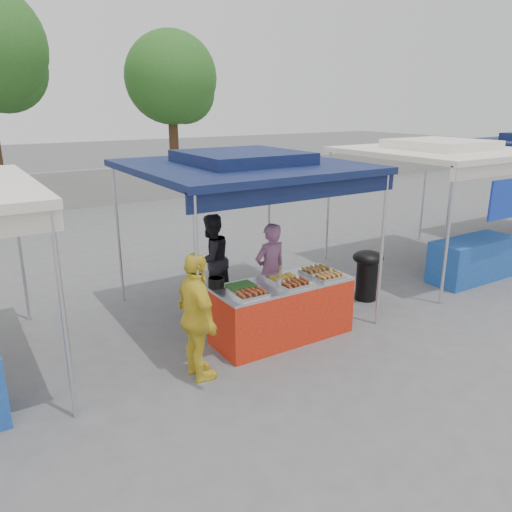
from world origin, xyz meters
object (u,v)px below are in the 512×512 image
vendor_table (282,310)px  wok_burner (367,271)px  customer_person (197,317)px  cooking_pot (216,282)px  helper_man (211,259)px  vendor_woman (270,272)px

vendor_table → wok_burner: size_ratio=2.28×
wok_burner → customer_person: (-3.57, -0.79, 0.29)m
cooking_pot → helper_man: size_ratio=0.15×
cooking_pot → helper_man: helper_man is taller
wok_burner → vendor_table: bearing=-148.8°
vendor_woman → cooking_pot: bearing=13.9°
cooking_pot → vendor_woman: (1.12, 0.35, -0.15)m
wok_burner → vendor_woman: (-1.83, 0.24, 0.25)m
vendor_table → vendor_woman: (0.24, 0.67, 0.34)m
helper_man → cooking_pot: bearing=51.0°
cooking_pot → wok_burner: 2.98m
helper_man → vendor_table: bearing=83.6°
vendor_table → helper_man: size_ratio=1.30×
wok_burner → cooking_pot: bearing=-158.5°
vendor_woman → wok_burner: bearing=169.0°
vendor_woman → customer_person: bearing=27.2°
wok_burner → customer_person: customer_person is taller
vendor_woman → helper_man: (-0.48, 1.04, 0.00)m
cooking_pot → customer_person: customer_person is taller
cooking_pot → helper_man: (0.64, 1.39, -0.15)m
cooking_pot → helper_man: bearing=65.4°
cooking_pot → vendor_woman: bearing=17.3°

